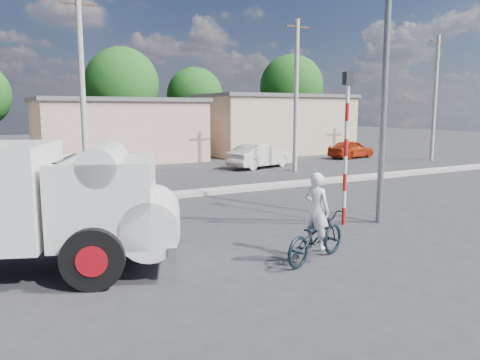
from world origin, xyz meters
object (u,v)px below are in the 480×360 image
truck (16,202)px  bicycle (316,237)px  car_red (351,149)px  traffic_pole (346,135)px  streetlight (382,50)px  cyclist (316,224)px  car_cream (260,156)px

truck → bicycle: truck is taller
car_red → traffic_pole: 19.53m
streetlight → cyclist: bearing=-152.5°
truck → car_cream: (13.46, 12.56, -0.79)m
car_cream → truck: bearing=117.5°
car_red → streetlight: streetlight is taller
cyclist → car_cream: size_ratio=0.41×
traffic_pole → streetlight: (0.94, -0.30, 2.37)m
truck → traffic_pole: 8.64m
car_red → truck: bearing=112.9°
car_cream → traffic_pole: traffic_pole is taller
car_cream → traffic_pole: 13.71m
truck → cyclist: truck is taller
car_red → streetlight: bearing=129.7°
car_red → streetlight: (-12.28, -14.54, 4.34)m
truck → traffic_pole: size_ratio=1.57×
bicycle → car_red: size_ratio=0.57×
bicycle → cyclist: 0.29m
cyclist → car_cream: (7.68, 14.89, -0.16)m
bicycle → car_red: bearing=-63.4°
truck → car_red: bearing=54.2°
bicycle → car_cream: size_ratio=0.50×
bicycle → traffic_pole: 4.11m
car_red → streetlight: 19.52m
cyclist → traffic_pole: size_ratio=0.39×
truck → streetlight: streetlight is taller
truck → bicycle: size_ratio=3.28×
truck → car_cream: bearing=64.3°
bicycle → car_cream: (7.68, 14.89, 0.13)m
truck → car_cream: 18.43m
streetlight → truck: bearing=177.6°
car_red → traffic_pole: bearing=127.0°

